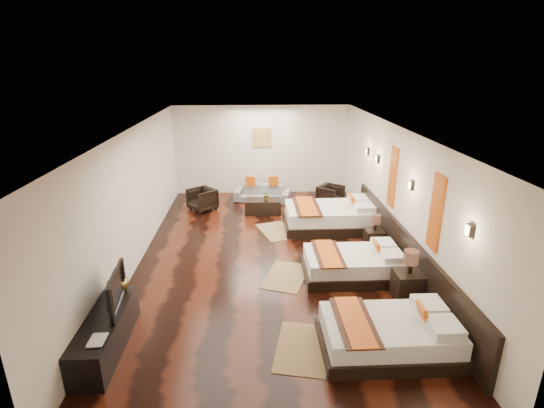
{
  "coord_description": "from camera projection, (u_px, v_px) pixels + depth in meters",
  "views": [
    {
      "loc": [
        -0.29,
        -8.12,
        4.07
      ],
      "look_at": [
        0.12,
        0.38,
        1.1
      ],
      "focal_mm": 27.06,
      "sensor_mm": 36.0,
      "label": 1
    }
  ],
  "objects": [
    {
      "name": "floor",
      "position": [
        268.0,
        257.0,
        9.01
      ],
      "size": [
        5.5,
        9.5,
        0.01
      ],
      "primitive_type": "cube",
      "color": "black",
      "rests_on": "ground"
    },
    {
      "name": "jute_mat_near",
      "position": [
        302.0,
        348.0,
        6.15
      ],
      "size": [
        0.98,
        1.33,
        0.01
      ],
      "primitive_type": "cube",
      "rotation": [
        0.0,
        0.0,
        -0.21
      ],
      "color": "olive",
      "rests_on": "floor"
    },
    {
      "name": "figurine",
      "position": [
        117.0,
        281.0,
        6.58
      ],
      "size": [
        0.36,
        0.36,
        0.35
      ],
      "primitive_type": "imported",
      "rotation": [
        0.0,
        0.0,
        0.07
      ],
      "color": "brown",
      "rests_on": "tv_console"
    },
    {
      "name": "coffee_table",
      "position": [
        263.0,
        206.0,
        11.56
      ],
      "size": [
        1.02,
        0.53,
        0.4
      ],
      "primitive_type": "cube",
      "rotation": [
        0.0,
        0.0,
        -0.03
      ],
      "color": "black",
      "rests_on": "floor"
    },
    {
      "name": "headboard_panel",
      "position": [
        404.0,
        252.0,
        8.23
      ],
      "size": [
        0.08,
        6.6,
        0.9
      ],
      "primitive_type": "cube",
      "color": "black",
      "rests_on": "floor"
    },
    {
      "name": "gold_artwork",
      "position": [
        262.0,
        138.0,
        12.88
      ],
      "size": [
        0.6,
        0.04,
        0.6
      ],
      "primitive_type": "cube",
      "color": "#AD873F",
      "rests_on": "back_wall"
    },
    {
      "name": "orange_panel_b",
      "position": [
        393.0,
        177.0,
        8.85
      ],
      "size": [
        0.04,
        0.4,
        1.3
      ],
      "primitive_type": "cube",
      "color": "#D86014",
      "rests_on": "right_wall"
    },
    {
      "name": "book",
      "position": [
        89.0,
        341.0,
        5.43
      ],
      "size": [
        0.22,
        0.29,
        0.03
      ],
      "primitive_type": "imported",
      "rotation": [
        0.0,
        0.0,
        0.01
      ],
      "color": "black",
      "rests_on": "tv_console"
    },
    {
      "name": "sconce_far",
      "position": [
        377.0,
        159.0,
        9.84
      ],
      "size": [
        0.07,
        0.12,
        0.18
      ],
      "color": "black",
      "rests_on": "right_wall"
    },
    {
      "name": "tv_console",
      "position": [
        106.0,
        333.0,
        6.05
      ],
      "size": [
        0.5,
        1.8,
        0.55
      ],
      "primitive_type": "cube",
      "color": "black",
      "rests_on": "floor"
    },
    {
      "name": "orange_panel_a",
      "position": [
        436.0,
        213.0,
        6.78
      ],
      "size": [
        0.04,
        0.4,
        1.3
      ],
      "primitive_type": "cube",
      "color": "#D86014",
      "rests_on": "right_wall"
    },
    {
      "name": "left_wall",
      "position": [
        134.0,
        199.0,
        8.42
      ],
      "size": [
        0.01,
        9.5,
        2.8
      ],
      "primitive_type": "cube",
      "color": "silver",
      "rests_on": "floor"
    },
    {
      "name": "bed_far",
      "position": [
        331.0,
        216.0,
        10.51
      ],
      "size": [
        2.34,
        1.47,
        0.89
      ],
      "color": "black",
      "rests_on": "floor"
    },
    {
      "name": "sconce_mid",
      "position": [
        411.0,
        185.0,
        7.77
      ],
      "size": [
        0.07,
        0.12,
        0.18
      ],
      "color": "black",
      "rests_on": "right_wall"
    },
    {
      "name": "right_wall",
      "position": [
        397.0,
        195.0,
        8.67
      ],
      "size": [
        0.01,
        9.5,
        2.8
      ],
      "primitive_type": "cube",
      "color": "silver",
      "rests_on": "floor"
    },
    {
      "name": "back_wall",
      "position": [
        262.0,
        150.0,
        13.03
      ],
      "size": [
        5.5,
        0.01,
        2.8
      ],
      "primitive_type": "cube",
      "color": "silver",
      "rests_on": "floor"
    },
    {
      "name": "nightstand_a",
      "position": [
        408.0,
        283.0,
        7.3
      ],
      "size": [
        0.49,
        0.49,
        0.96
      ],
      "color": "black",
      "rests_on": "floor"
    },
    {
      "name": "nightstand_b",
      "position": [
        374.0,
        237.0,
        9.32
      ],
      "size": [
        0.42,
        0.42,
        0.83
      ],
      "color": "black",
      "rests_on": "floor"
    },
    {
      "name": "bed_near",
      "position": [
        390.0,
        334.0,
        6.04
      ],
      "size": [
        1.99,
        1.25,
        0.76
      ],
      "color": "black",
      "rests_on": "floor"
    },
    {
      "name": "tv",
      "position": [
        110.0,
        290.0,
        6.12
      ],
      "size": [
        0.23,
        1.0,
        0.57
      ],
      "primitive_type": "imported",
      "rotation": [
        0.0,
        0.0,
        1.67
      ],
      "color": "black",
      "rests_on": "tv_console"
    },
    {
      "name": "armchair_left",
      "position": [
        202.0,
        199.0,
        11.77
      ],
      "size": [
        0.97,
        0.97,
        0.64
      ],
      "primitive_type": "imported",
      "rotation": [
        0.0,
        0.0,
        -0.86
      ],
      "color": "black",
      "rests_on": "floor"
    },
    {
      "name": "jute_mat_mid",
      "position": [
        286.0,
        276.0,
        8.19
      ],
      "size": [
        1.11,
        1.38,
        0.01
      ],
      "primitive_type": "cube",
      "rotation": [
        0.0,
        0.0,
        -0.34
      ],
      "color": "olive",
      "rests_on": "floor"
    },
    {
      "name": "bed_mid",
      "position": [
        354.0,
        264.0,
        8.15
      ],
      "size": [
        1.95,
        1.23,
        0.74
      ],
      "color": "black",
      "rests_on": "floor"
    },
    {
      "name": "jute_mat_far",
      "position": [
        277.0,
        231.0,
        10.38
      ],
      "size": [
        1.1,
        1.38,
        0.01
      ],
      "primitive_type": "cube",
      "rotation": [
        0.0,
        0.0,
        0.33
      ],
      "color": "olive",
      "rests_on": "floor"
    },
    {
      "name": "ceiling",
      "position": [
        267.0,
        129.0,
        8.09
      ],
      "size": [
        5.5,
        9.5,
        0.01
      ],
      "primitive_type": "cube",
      "color": "white",
      "rests_on": "floor"
    },
    {
      "name": "sofa",
      "position": [
        262.0,
        194.0,
        12.53
      ],
      "size": [
        1.79,
        1.03,
        0.49
      ],
      "primitive_type": "imported",
      "rotation": [
        0.0,
        0.0,
        -0.24
      ],
      "color": "gray",
      "rests_on": "floor"
    },
    {
      "name": "sconce_lounge",
      "position": [
        367.0,
        151.0,
        10.69
      ],
      "size": [
        0.07,
        0.12,
        0.18
      ],
      "color": "black",
      "rests_on": "right_wall"
    },
    {
      "name": "table_plant",
      "position": [
        267.0,
        196.0,
        11.4
      ],
      "size": [
        0.24,
        0.21,
        0.26
      ],
      "primitive_type": "imported",
      "rotation": [
        0.0,
        0.0,
        0.02
      ],
      "color": "#23531B",
      "rests_on": "coffee_table"
    },
    {
      "name": "armchair_right",
      "position": [
        330.0,
        195.0,
        12.18
      ],
      "size": [
        0.92,
        0.92,
        0.6
      ],
      "primitive_type": "imported",
      "rotation": [
        0.0,
        0.0,
        0.88
      ],
      "color": "black",
      "rests_on": "floor"
    },
    {
      "name": "sconce_near",
      "position": [
        469.0,
        230.0,
        5.69
      ],
      "size": [
        0.07,
        0.12,
        0.18
      ],
      "color": "black",
      "rests_on": "right_wall"
    }
  ]
}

